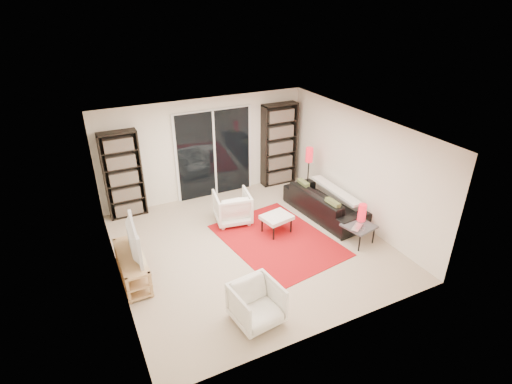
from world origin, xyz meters
TOP-DOWN VIEW (x-y plane):
  - floor at (0.00, 0.00)m, footprint 5.00×5.00m
  - wall_back at (0.00, 2.50)m, footprint 5.00×0.02m
  - wall_front at (0.00, -2.50)m, footprint 5.00×0.02m
  - wall_left at (-2.50, 0.00)m, footprint 0.02×5.00m
  - wall_right at (2.50, 0.00)m, footprint 0.02×5.00m
  - ceiling at (0.00, 0.00)m, footprint 5.00×5.00m
  - sliding_door at (0.20, 2.46)m, footprint 1.92×0.08m
  - bookshelf_left at (-1.95, 2.33)m, footprint 0.80×0.30m
  - bookshelf_right at (1.90, 2.33)m, footprint 0.90×0.30m
  - tv_stand at (-2.30, -0.01)m, footprint 0.42×1.30m
  - tv at (-2.28, -0.01)m, footprint 0.19×1.04m
  - rug at (0.56, -0.07)m, footprint 2.21×2.78m
  - sofa at (2.00, 0.38)m, footprint 1.01×2.13m
  - armchair_back at (0.04, 1.03)m, footprint 0.86×0.87m
  - armchair_front at (-0.80, -1.86)m, footprint 0.77×0.79m
  - ottoman at (0.68, 0.20)m, footprint 0.66×0.58m
  - side_table at (1.96, -0.83)m, footprint 0.65×0.65m
  - laptop at (1.88, -0.94)m, footprint 0.40×0.37m
  - table_lamp at (2.12, -0.70)m, footprint 0.16×0.16m
  - floor_lamp at (2.13, 1.29)m, footprint 0.19×0.19m

SIDE VIEW (x-z plane):
  - floor at x=0.00m, z-range 0.00..0.00m
  - rug at x=0.56m, z-range 0.00..0.01m
  - tv_stand at x=-2.30m, z-range 0.01..0.51m
  - sofa at x=2.00m, z-range 0.00..0.60m
  - armchair_front at x=-0.80m, z-range 0.00..0.65m
  - armchair_back at x=0.04m, z-range 0.00..0.69m
  - ottoman at x=0.68m, z-range 0.15..0.55m
  - side_table at x=1.96m, z-range 0.16..0.56m
  - laptop at x=1.88m, z-range 0.40..0.43m
  - table_lamp at x=2.12m, z-range 0.40..0.76m
  - tv at x=-2.28m, z-range 0.50..1.10m
  - floor_lamp at x=2.13m, z-range 0.32..1.61m
  - bookshelf_left at x=-1.95m, z-range 0.00..1.95m
  - sliding_door at x=0.20m, z-range -0.03..2.13m
  - bookshelf_right at x=1.90m, z-range 0.00..2.10m
  - wall_back at x=0.00m, z-range 0.00..2.40m
  - wall_front at x=0.00m, z-range 0.00..2.40m
  - wall_left at x=-2.50m, z-range 0.00..2.40m
  - wall_right at x=2.50m, z-range 0.00..2.40m
  - ceiling at x=0.00m, z-range 2.39..2.41m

